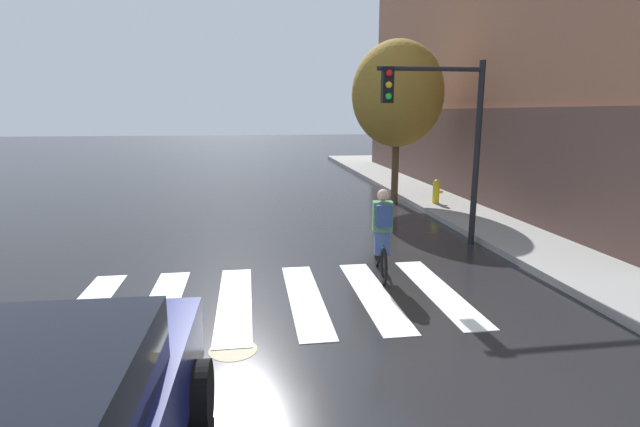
{
  "coord_description": "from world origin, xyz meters",
  "views": [
    {
      "loc": [
        0.11,
        -7.63,
        3.08
      ],
      "look_at": [
        1.55,
        2.04,
        1.02
      ],
      "focal_mm": 27.11,
      "sensor_mm": 36.0,
      "label": 1
    }
  ],
  "objects_px": {
    "street_tree_near": "(397,94)",
    "traffic_light_near": "(444,122)",
    "manhole_cover": "(233,350)",
    "cyclist": "(382,233)",
    "fire_hydrant": "(436,191)"
  },
  "relations": [
    {
      "from": "traffic_light_near",
      "to": "street_tree_near",
      "type": "xyz_separation_m",
      "value": [
        0.63,
        5.55,
        0.8
      ]
    },
    {
      "from": "traffic_light_near",
      "to": "street_tree_near",
      "type": "bearing_deg",
      "value": 83.51
    },
    {
      "from": "traffic_light_near",
      "to": "fire_hydrant",
      "type": "xyz_separation_m",
      "value": [
        1.7,
        4.42,
        -2.33
      ]
    },
    {
      "from": "cyclist",
      "to": "manhole_cover",
      "type": "bearing_deg",
      "value": -136.77
    },
    {
      "from": "fire_hydrant",
      "to": "street_tree_near",
      "type": "relative_size",
      "value": 0.14
    },
    {
      "from": "cyclist",
      "to": "fire_hydrant",
      "type": "height_order",
      "value": "cyclist"
    },
    {
      "from": "manhole_cover",
      "to": "cyclist",
      "type": "distance_m",
      "value": 3.82
    },
    {
      "from": "traffic_light_near",
      "to": "manhole_cover",
      "type": "bearing_deg",
      "value": -135.97
    },
    {
      "from": "cyclist",
      "to": "street_tree_near",
      "type": "distance_m",
      "value": 8.39
    },
    {
      "from": "traffic_light_near",
      "to": "fire_hydrant",
      "type": "height_order",
      "value": "traffic_light_near"
    },
    {
      "from": "cyclist",
      "to": "traffic_light_near",
      "type": "bearing_deg",
      "value": 45.12
    },
    {
      "from": "street_tree_near",
      "to": "traffic_light_near",
      "type": "bearing_deg",
      "value": -96.49
    },
    {
      "from": "cyclist",
      "to": "traffic_light_near",
      "type": "distance_m",
      "value": 3.39
    },
    {
      "from": "manhole_cover",
      "to": "fire_hydrant",
      "type": "height_order",
      "value": "fire_hydrant"
    },
    {
      "from": "manhole_cover",
      "to": "street_tree_near",
      "type": "distance_m",
      "value": 11.91
    }
  ]
}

